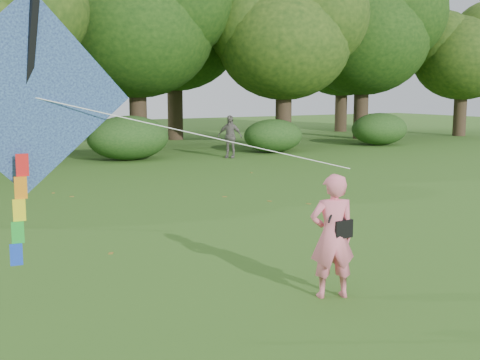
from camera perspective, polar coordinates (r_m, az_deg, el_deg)
ground at (r=9.07m, az=10.58°, el=-10.72°), size 100.00×100.00×0.00m
man_kite_flyer at (r=8.72m, az=8.75°, el=-5.28°), size 0.77×0.64×1.80m
bystander_right at (r=26.25m, az=-0.98°, el=4.14°), size 1.08×1.10×1.86m
crossbody_bag at (r=8.75m, az=9.49°, el=-4.46°), size 0.43×0.20×0.71m
flying_kite at (r=7.25m, az=-19.40°, el=7.15°), size 5.41×0.98×3.11m
tree_line at (r=30.35m, az=-16.47°, el=13.23°), size 54.70×15.30×9.48m
shrub_band at (r=24.65m, az=-18.49°, el=3.23°), size 39.15×3.22×1.88m
fallen_leaves at (r=15.15m, az=-8.68°, el=-2.81°), size 10.95×13.59×0.01m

